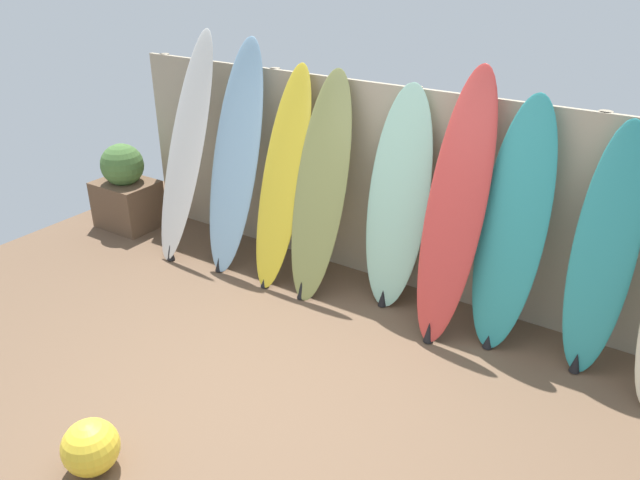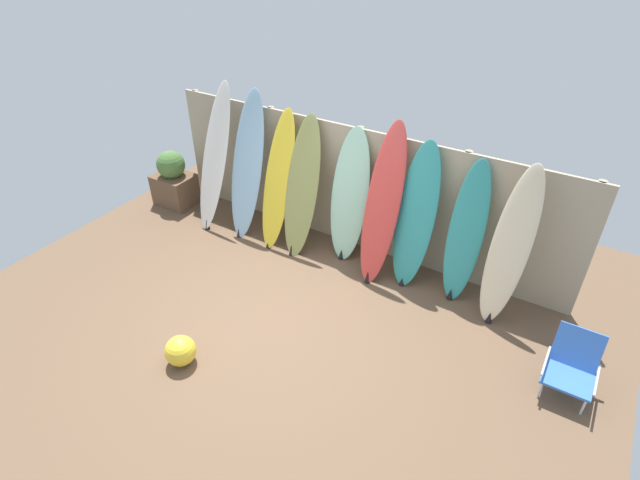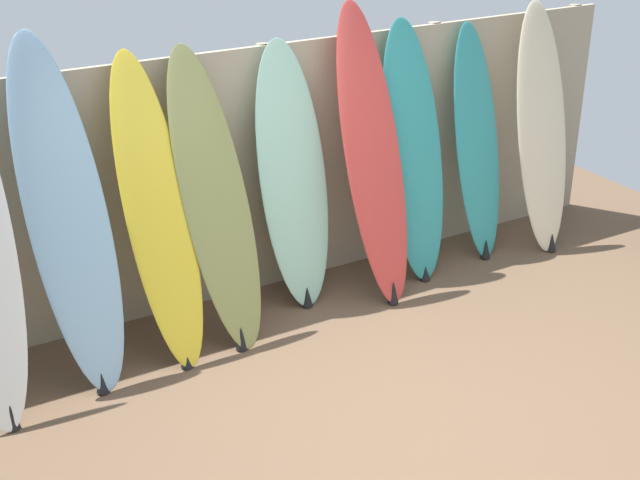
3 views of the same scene
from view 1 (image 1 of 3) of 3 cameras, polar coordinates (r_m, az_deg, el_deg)
name	(u,v)px [view 1 (image 1 of 3)]	position (r m, az deg, el deg)	size (l,w,h in m)	color
ground	(270,403)	(4.44, -4.59, -14.60)	(7.68, 7.68, 0.00)	brown
fence_back	(408,192)	(5.47, 8.06, 4.40)	(6.08, 0.11, 1.80)	tan
surfboard_white_0	(186,149)	(6.18, -12.15, 8.11)	(0.50, 0.85, 2.14)	white
surfboard_skyblue_1	(235,159)	(5.87, -7.74, 7.39)	(0.56, 0.82, 2.10)	#8CB7D6
surfboard_yellow_2	(283,180)	(5.56, -3.43, 5.53)	(0.46, 0.77, 1.92)	yellow
surfboard_olive_3	(320,189)	(5.36, 0.04, 4.66)	(0.56, 0.79, 1.91)	olive
surfboard_seafoam_4	(398,201)	(5.20, 7.12, 3.52)	(0.56, 0.48, 1.87)	#9ED6BC
surfboard_red_5	(455,210)	(4.83, 12.27, 2.69)	(0.48, 0.75, 2.08)	#D13D38
surfboard_teal_6	(512,228)	(4.83, 17.18, 1.06)	(0.50, 0.53, 1.91)	teal
surfboard_teal_7	(604,254)	(4.78, 24.50, -1.16)	(0.46, 0.51, 1.82)	teal
planter_box	(126,190)	(7.10, -17.33, 4.39)	(0.64, 0.50, 0.93)	brown
beach_ball	(91,447)	(4.11, -20.24, -17.35)	(0.34, 0.34, 0.34)	yellow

